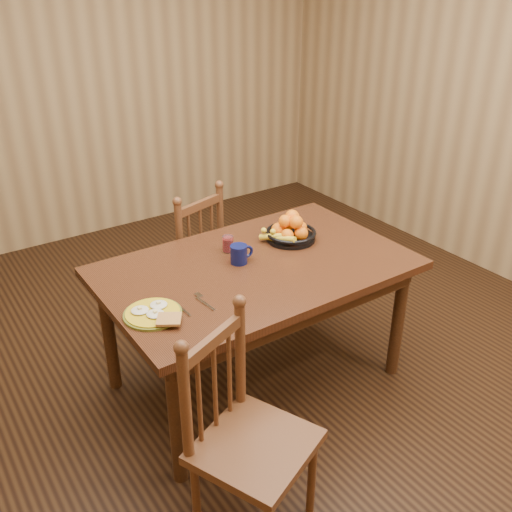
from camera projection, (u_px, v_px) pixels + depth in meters
room at (256, 153)px, 2.71m from camera, size 4.52×5.02×2.72m
dining_table at (256, 279)px, 3.02m from camera, size 1.60×1.00×0.75m
chair_far at (186, 259)px, 3.66m from camera, size 0.53×0.52×0.95m
chair_near at (246, 439)px, 2.27m from camera, size 0.57×0.56×0.97m
breakfast_plate at (154, 313)px, 2.55m from camera, size 0.26×0.31×0.04m
fork at (203, 301)px, 2.66m from camera, size 0.04×0.18×0.00m
spoon at (177, 306)px, 2.62m from camera, size 0.04×0.16×0.01m
coffee_mug at (240, 254)px, 2.98m from camera, size 0.13×0.09×0.10m
juice_glass at (228, 244)px, 3.10m from camera, size 0.06×0.06×0.09m
fruit_bowl at (290, 231)px, 3.22m from camera, size 0.32×0.29×0.17m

